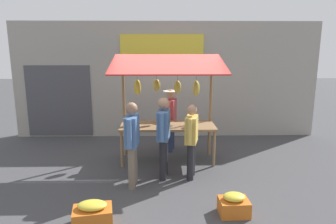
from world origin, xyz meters
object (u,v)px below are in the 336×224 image
vendor_with_sunhat (171,115)px  shopper_in_grey_tee (191,137)px  produce_crate_side (93,214)px  produce_crate_near (234,205)px  shopper_with_shopping_bag (164,132)px  market_stall (168,97)px  shopper_in_striped_shirt (132,138)px

vendor_with_sunhat → shopper_in_grey_tee: vendor_with_sunhat is taller
vendor_with_sunhat → produce_crate_side: size_ratio=2.49×
vendor_with_sunhat → produce_crate_near: bearing=29.2°
produce_crate_side → shopper_with_shopping_bag: bearing=-122.2°
market_stall → vendor_with_sunhat: market_stall is taller
vendor_with_sunhat → produce_crate_near: size_ratio=3.34×
vendor_with_sunhat → shopper_in_grey_tee: size_ratio=1.05×
vendor_with_sunhat → produce_crate_near: (-0.91, 3.18, -0.78)m
vendor_with_sunhat → produce_crate_near: 3.40m
produce_crate_near → produce_crate_side: size_ratio=0.75×
vendor_with_sunhat → shopper_with_shopping_bag: shopper_with_shopping_bag is taller
vendor_with_sunhat → shopper_with_shopping_bag: bearing=6.4°
vendor_with_sunhat → shopper_in_striped_shirt: (0.80, 2.09, 0.01)m
vendor_with_sunhat → shopper_in_grey_tee: 1.77m
shopper_in_grey_tee → produce_crate_side: (1.65, 1.72, -0.70)m
shopper_with_shopping_bag → shopper_in_grey_tee: size_ratio=1.09×
vendor_with_sunhat → shopper_in_grey_tee: bearing=25.0°
shopper_in_striped_shirt → produce_crate_side: size_ratio=2.56×
shopper_in_grey_tee → produce_crate_side: shopper_in_grey_tee is taller
shopper_in_striped_shirt → produce_crate_near: shopper_in_striped_shirt is taller
market_stall → produce_crate_near: (-1.00, 2.46, -1.37)m
shopper_with_shopping_bag → shopper_in_striped_shirt: 0.71m
market_stall → shopper_with_shopping_bag: market_stall is taller
vendor_with_sunhat → produce_crate_side: (1.29, 3.45, -0.77)m
market_stall → vendor_with_sunhat: 0.94m
produce_crate_side → vendor_with_sunhat: bearing=-110.6°
produce_crate_side → shopper_in_striped_shirt: bearing=-109.9°
shopper_in_grey_tee → produce_crate_near: bearing=-146.3°
vendor_with_sunhat → shopper_with_shopping_bag: (0.20, 1.72, 0.03)m
market_stall → produce_crate_near: size_ratio=5.17×
market_stall → shopper_in_grey_tee: (-0.44, 1.00, -0.66)m
shopper_in_striped_shirt → shopper_in_grey_tee: shopper_in_striped_shirt is taller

